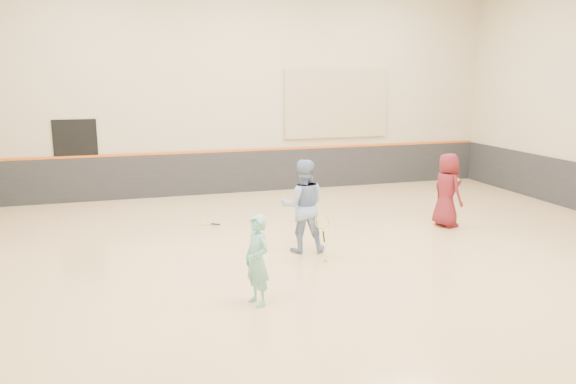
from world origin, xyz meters
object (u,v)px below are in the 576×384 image
object	(u,v)px
girl	(257,260)
instructor	(303,206)
young_man	(447,190)
spare_racket	(205,222)

from	to	relation	value
girl	instructor	bearing A→B (deg)	127.81
instructor	young_man	size ratio (longest dim) A/B	1.08
girl	young_man	world-z (taller)	young_man
instructor	spare_racket	xyz separation A→B (m)	(-1.52, 2.54, -0.85)
instructor	young_man	bearing A→B (deg)	-155.75
girl	instructor	distance (m)	2.67
girl	spare_racket	xyz separation A→B (m)	(-0.07, 4.77, -0.64)
young_man	instructor	bearing A→B (deg)	94.73
girl	young_man	xyz separation A→B (m)	(5.09, 3.03, 0.14)
girl	spare_racket	distance (m)	4.82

